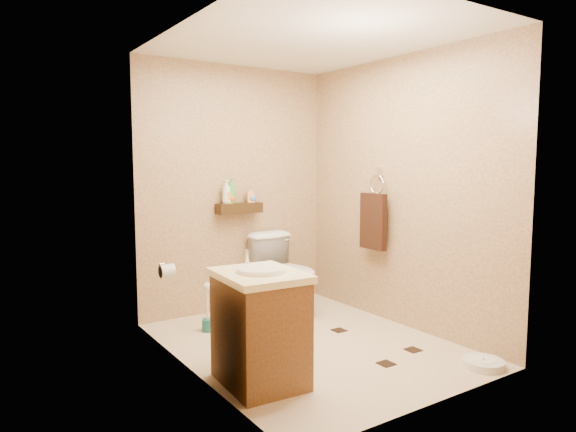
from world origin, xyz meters
TOP-DOWN VIEW (x-y plane):
  - ground at (0.00, 0.00)m, footprint 2.50×2.50m
  - wall_back at (0.00, 1.25)m, footprint 2.00×0.04m
  - wall_front at (0.00, -1.25)m, footprint 2.00×0.04m
  - wall_left at (-1.00, 0.00)m, footprint 0.04×2.50m
  - wall_right at (1.00, 0.00)m, footprint 0.04×2.50m
  - ceiling at (0.00, 0.00)m, footprint 2.00×2.50m
  - wall_shelf at (0.00, 1.17)m, footprint 0.46×0.14m
  - floor_accents at (0.09, -0.02)m, footprint 1.22×1.37m
  - toilet at (0.33, 0.83)m, footprint 0.49×0.79m
  - vanity at (-0.70, -0.41)m, footprint 0.55×0.65m
  - bathroom_scale at (0.77, -1.07)m, footprint 0.34×0.34m
  - toilet_brush at (-0.55, 0.75)m, footprint 0.10×0.10m
  - towel_ring at (0.91, 0.25)m, footprint 0.12×0.30m
  - toilet_paper at (-0.94, 0.65)m, footprint 0.12×0.11m
  - bottle_a at (-0.14, 1.17)m, footprint 0.11×0.11m
  - bottle_b at (-0.11, 1.17)m, footprint 0.09×0.09m
  - bottle_c at (-0.09, 1.17)m, footprint 0.11×0.11m
  - bottle_d at (-0.09, 1.17)m, footprint 0.13×0.13m
  - bottle_e at (0.13, 1.17)m, footprint 0.09×0.09m
  - bottle_f at (0.14, 1.17)m, footprint 0.10×0.10m

SIDE VIEW (x-z plane):
  - ground at x=0.00m, z-range 0.00..0.00m
  - floor_accents at x=0.09m, z-range 0.00..0.01m
  - bathroom_scale at x=0.77m, z-range 0.00..0.06m
  - toilet_brush at x=-0.55m, z-range -0.06..0.37m
  - toilet at x=0.33m, z-range 0.00..0.77m
  - vanity at x=-0.70m, z-range -0.05..0.83m
  - toilet_paper at x=-0.94m, z-range 0.54..0.66m
  - towel_ring at x=0.91m, z-range 0.57..1.33m
  - wall_shelf at x=0.00m, z-range 0.97..1.07m
  - bottle_f at x=0.14m, z-range 1.07..1.20m
  - bottle_c at x=-0.09m, z-range 1.07..1.20m
  - bottle_e at x=0.13m, z-range 1.07..1.23m
  - bottle_b at x=-0.11m, z-range 1.07..1.24m
  - bottle_a at x=-0.14m, z-range 1.07..1.30m
  - bottle_d at x=-0.09m, z-range 1.07..1.31m
  - wall_back at x=0.00m, z-range 0.00..2.40m
  - wall_front at x=0.00m, z-range 0.00..2.40m
  - wall_left at x=-1.00m, z-range 0.00..2.40m
  - wall_right at x=1.00m, z-range 0.00..2.40m
  - ceiling at x=0.00m, z-range 2.39..2.41m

